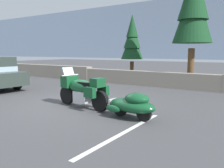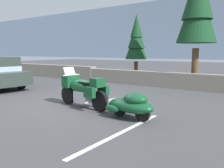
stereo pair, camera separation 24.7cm
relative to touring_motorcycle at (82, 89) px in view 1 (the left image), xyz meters
name	(u,v)px [view 1 (the left image)]	position (x,y,z in m)	size (l,w,h in m)	color
ground_plane	(73,105)	(-0.57, 0.14, -0.62)	(80.00, 80.00, 0.00)	#424244
stone_guard_wall	(132,77)	(-1.39, 5.96, -0.19)	(24.00, 0.58, 0.92)	gray
touring_motorcycle	(82,89)	(0.00, 0.00, 0.00)	(2.31, 0.92, 1.33)	black
car_shaped_trailer	(132,104)	(2.06, -0.26, -0.21)	(2.23, 0.91, 0.76)	black
pine_tree_tall	(194,1)	(1.67, 6.87, 3.86)	(2.04, 2.04, 7.16)	brown
pine_tree_secondary	(132,39)	(-2.46, 7.84, 2.07)	(1.45, 1.45, 4.31)	brown
parking_stripe_marker	(125,132)	(2.47, -1.36, -0.62)	(0.12, 3.60, 0.01)	silver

